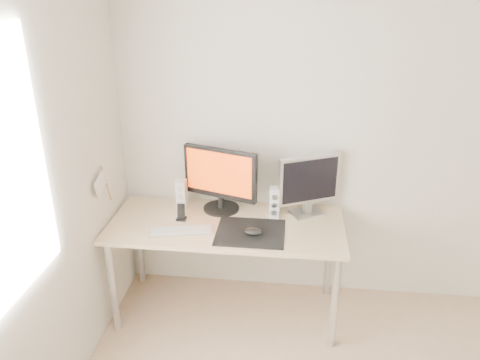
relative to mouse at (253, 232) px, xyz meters
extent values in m
plane|color=silver|center=(0.73, 0.51, 0.50)|extent=(3.50, 0.00, 3.50)
cube|color=black|center=(-0.02, 0.03, -0.02)|extent=(0.45, 0.40, 0.00)
ellipsoid|color=black|center=(0.00, 0.00, 0.00)|extent=(0.12, 0.07, 0.04)
cube|color=#D1B587|center=(-0.20, 0.14, -0.04)|extent=(1.60, 0.70, 0.03)
cylinder|color=silver|center=(-0.94, -0.15, -0.40)|extent=(0.05, 0.05, 0.70)
cylinder|color=silver|center=(0.54, -0.15, -0.40)|extent=(0.05, 0.05, 0.70)
cylinder|color=silver|center=(-0.94, 0.43, -0.40)|extent=(0.05, 0.05, 0.70)
cylinder|color=silver|center=(0.54, 0.43, -0.40)|extent=(0.05, 0.05, 0.70)
cylinder|color=black|center=(-0.26, 0.34, -0.02)|extent=(0.33, 0.33, 0.02)
cylinder|color=black|center=(-0.26, 0.34, 0.05)|extent=(0.05, 0.05, 0.12)
cube|color=black|center=(-0.26, 0.33, 0.26)|extent=(0.54, 0.22, 0.36)
cube|color=red|center=(-0.27, 0.31, 0.27)|extent=(0.48, 0.16, 0.30)
cube|color=#A9AAAC|center=(0.35, 0.34, -0.02)|extent=(0.27, 0.24, 0.01)
cube|color=#B7B7B9|center=(0.35, 0.34, 0.04)|extent=(0.06, 0.06, 0.10)
cube|color=#BCBCBE|center=(0.35, 0.34, 0.24)|extent=(0.42, 0.23, 0.34)
cube|color=black|center=(0.36, 0.32, 0.24)|extent=(0.37, 0.18, 0.30)
cube|color=white|center=(-0.55, 0.33, 0.08)|extent=(0.07, 0.08, 0.22)
cylinder|color=#B2B2B4|center=(-0.55, 0.29, 0.02)|extent=(0.04, 0.01, 0.04)
cylinder|color=#BDBDC0|center=(-0.55, 0.29, 0.08)|extent=(0.04, 0.01, 0.04)
cylinder|color=silver|center=(-0.55, 0.29, 0.14)|extent=(0.04, 0.01, 0.04)
cube|color=white|center=(0.12, 0.27, 0.08)|extent=(0.07, 0.08, 0.22)
cylinder|color=silver|center=(0.12, 0.23, 0.02)|extent=(0.04, 0.01, 0.04)
cylinder|color=#A9A9AB|center=(0.12, 0.23, 0.08)|extent=(0.04, 0.01, 0.04)
cylinder|color=#AEAFB1|center=(0.12, 0.23, 0.14)|extent=(0.04, 0.01, 0.04)
cube|color=#B1B1B3|center=(-0.47, -0.01, -0.02)|extent=(0.44, 0.21, 0.01)
cube|color=silver|center=(-0.47, -0.01, -0.01)|extent=(0.41, 0.19, 0.01)
cube|color=black|center=(-0.51, 0.15, -0.02)|extent=(0.07, 0.06, 0.01)
cube|color=black|center=(-0.51, 0.15, 0.04)|extent=(0.05, 0.02, 0.11)
cylinder|color=#A57F54|center=(-0.99, 0.06, 0.27)|extent=(0.01, 0.10, 0.29)
cube|color=white|center=(-0.98, -0.03, 0.31)|extent=(0.00, 0.19, 0.15)
camera|label=1|loc=(0.22, -2.65, 1.50)|focal=35.00mm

